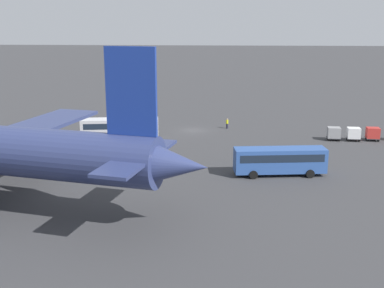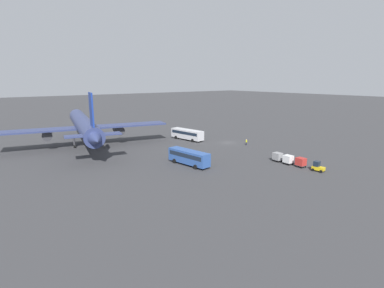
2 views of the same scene
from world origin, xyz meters
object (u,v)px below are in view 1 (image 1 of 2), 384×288
shuttle_bus_far (280,159)px  cargo_cart_grey (334,133)px  shuttle_bus_near (120,127)px  worker_person (227,124)px  cargo_cart_white (354,133)px  cargo_cart_red (373,133)px

shuttle_bus_far → cargo_cart_grey: shuttle_bus_far is taller
shuttle_bus_near → worker_person: shuttle_bus_near is taller
worker_person → cargo_cart_white: bearing=158.5°
shuttle_bus_near → cargo_cart_white: shuttle_bus_near is taller
shuttle_bus_near → shuttle_bus_far: 28.21m
shuttle_bus_far → cargo_cart_red: size_ratio=5.28×
cargo_cart_grey → shuttle_bus_near: bearing=2.5°
cargo_cart_red → cargo_cart_white: size_ratio=1.00×
cargo_cart_white → cargo_cart_grey: (2.97, -0.13, 0.00)m
cargo_cart_red → shuttle_bus_near: bearing=2.3°
cargo_cart_white → cargo_cart_grey: bearing=-2.4°
shuttle_bus_near → shuttle_bus_far: shuttle_bus_far is taller
shuttle_bus_near → cargo_cart_white: (-36.07, -1.31, -0.76)m
shuttle_bus_near → worker_person: 18.97m
worker_person → cargo_cart_white: (-19.37, 7.62, 0.32)m
shuttle_bus_far → worker_person: shuttle_bus_far is taller
shuttle_bus_far → worker_person: 26.28m
shuttle_bus_far → cargo_cart_grey: size_ratio=5.28×
shuttle_bus_near → cargo_cart_red: shuttle_bus_near is taller
shuttle_bus_far → cargo_cart_red: (-16.23, -18.19, -0.78)m
shuttle_bus_far → cargo_cart_white: (-13.26, -17.92, -0.78)m
worker_person → cargo_cart_red: 23.52m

